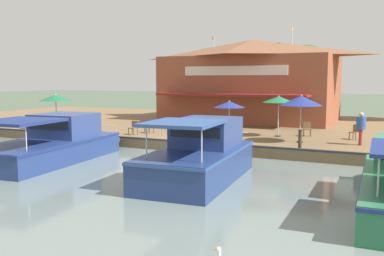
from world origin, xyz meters
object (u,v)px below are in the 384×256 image
object	(u,v)px
patio_umbrella_mid_patio_left	(56,98)
cafe_chair_under_first_umbrella	(150,126)
patio_umbrella_near_quay_edge	(301,101)
mooring_post	(300,139)
patio_umbrella_by_entrance	(279,100)
motorboat_outer_channel	(204,155)
waterfront_restaurant	(251,80)
cafe_chair_far_corner_seat	(307,128)
cafe_chair_beside_entrance	(134,127)
patio_umbrella_far_corner	(229,105)
tree_downstream_bank	(304,70)
motorboat_nearest_quay	(60,143)
person_at_quay_edge	(361,125)
cafe_chair_facing_river	(355,131)

from	to	relation	value
patio_umbrella_mid_patio_left	cafe_chair_under_first_umbrella	size ratio (longest dim) A/B	2.87
patio_umbrella_near_quay_edge	mooring_post	bearing A→B (deg)	11.27
patio_umbrella_by_entrance	cafe_chair_under_first_umbrella	bearing A→B (deg)	-77.12
patio_umbrella_by_entrance	motorboat_outer_channel	bearing A→B (deg)	-3.78
waterfront_restaurant	cafe_chair_far_corner_seat	xyz separation A→B (m)	(8.28, 6.24, -2.92)
cafe_chair_beside_entrance	cafe_chair_far_corner_seat	world-z (taller)	same
waterfront_restaurant	patio_umbrella_far_corner	bearing A→B (deg)	12.41
cafe_chair_under_first_umbrella	patio_umbrella_far_corner	bearing A→B (deg)	77.81
motorboat_outer_channel	cafe_chair_far_corner_seat	bearing A→B (deg)	168.35
motorboat_outer_channel	tree_downstream_bank	xyz separation A→B (m)	(-22.37, -0.37, 3.84)
waterfront_restaurant	motorboat_nearest_quay	xyz separation A→B (m)	(18.24, -4.11, -3.15)
patio_umbrella_far_corner	patio_umbrella_by_entrance	bearing A→B (deg)	147.03
waterfront_restaurant	person_at_quay_edge	bearing A→B (deg)	41.27
cafe_chair_under_first_umbrella	cafe_chair_facing_river	distance (m)	12.42
cafe_chair_under_first_umbrella	motorboat_nearest_quay	xyz separation A→B (m)	(7.19, -0.94, -0.23)
cafe_chair_under_first_umbrella	person_at_quay_edge	distance (m)	12.64
motorboat_nearest_quay	cafe_chair_far_corner_seat	bearing A→B (deg)	133.88
waterfront_restaurant	cafe_chair_facing_river	size ratio (longest dim) A/B	16.66
motorboat_nearest_quay	waterfront_restaurant	bearing A→B (deg)	167.30
patio_umbrella_mid_patio_left	waterfront_restaurant	bearing A→B (deg)	141.41
patio_umbrella_near_quay_edge	mooring_post	xyz separation A→B (m)	(2.45, 0.49, -1.78)
cafe_chair_under_first_umbrella	cafe_chair_far_corner_seat	size ratio (longest dim) A/B	1.00
patio_umbrella_by_entrance	person_at_quay_edge	xyz separation A→B (m)	(1.51, 4.74, -1.15)
patio_umbrella_by_entrance	mooring_post	size ratio (longest dim) A/B	2.50
cafe_chair_under_first_umbrella	cafe_chair_facing_river	bearing A→B (deg)	101.00
patio_umbrella_by_entrance	cafe_chair_facing_river	xyz separation A→B (m)	(-0.57, 4.32, -1.75)
cafe_chair_far_corner_seat	patio_umbrella_near_quay_edge	bearing A→B (deg)	3.20
waterfront_restaurant	cafe_chair_far_corner_seat	world-z (taller)	waterfront_restaurant
patio_umbrella_far_corner	cafe_chair_under_first_umbrella	xyz separation A→B (m)	(-1.27, -5.88, -1.56)
waterfront_restaurant	motorboat_nearest_quay	bearing A→B (deg)	-12.70
motorboat_outer_channel	mooring_post	world-z (taller)	motorboat_outer_channel
cafe_chair_beside_entrance	motorboat_nearest_quay	world-z (taller)	motorboat_nearest_quay
patio_umbrella_mid_patio_left	mooring_post	xyz separation A→B (m)	(1.30, 16.72, -1.69)
waterfront_restaurant	cafe_chair_under_first_umbrella	distance (m)	11.86
waterfront_restaurant	patio_umbrella_mid_patio_left	world-z (taller)	waterfront_restaurant
waterfront_restaurant	patio_umbrella_by_entrance	distance (m)	10.44
cafe_chair_far_corner_seat	motorboat_outer_channel	xyz separation A→B (m)	(10.54, -2.17, -0.11)
cafe_chair_facing_river	mooring_post	size ratio (longest dim) A/B	0.86
motorboat_outer_channel	patio_umbrella_mid_patio_left	bearing A→B (deg)	-115.10
mooring_post	cafe_chair_far_corner_seat	bearing A→B (deg)	-173.05
cafe_chair_beside_entrance	person_at_quay_edge	bearing A→B (deg)	96.49
patio_umbrella_by_entrance	person_at_quay_edge	size ratio (longest dim) A/B	1.43
waterfront_restaurant	cafe_chair_under_first_umbrella	bearing A→B (deg)	-16.01
person_at_quay_edge	tree_downstream_bank	size ratio (longest dim) A/B	0.27
waterfront_restaurant	tree_downstream_bank	xyz separation A→B (m)	(-3.55, 3.70, 0.81)
cafe_chair_beside_entrance	patio_umbrella_near_quay_edge	bearing A→B (deg)	96.23
motorboat_outer_channel	tree_downstream_bank	size ratio (longest dim) A/B	1.22
cafe_chair_beside_entrance	person_at_quay_edge	world-z (taller)	person_at_quay_edge
tree_downstream_bank	cafe_chair_under_first_umbrella	bearing A→B (deg)	-25.20
patio_umbrella_near_quay_edge	person_at_quay_edge	bearing A→B (deg)	97.35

